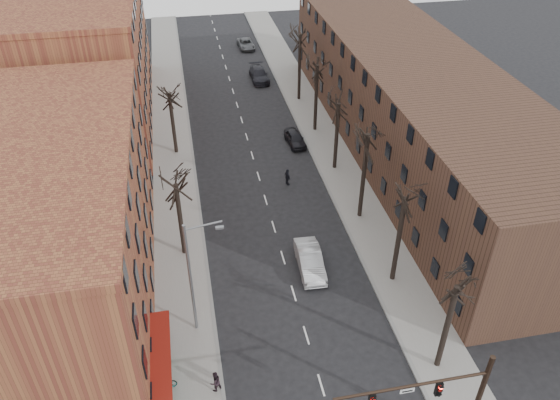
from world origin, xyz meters
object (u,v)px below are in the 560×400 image
silver_sedan (310,261)px  parked_car_mid (259,74)px  bicycle (161,383)px  parked_car_near (295,138)px

silver_sedan → parked_car_mid: 36.51m
bicycle → silver_sedan: bearing=-51.5°
parked_car_near → parked_car_mid: bearing=88.5°
parked_car_near → silver_sedan: bearing=-103.8°
silver_sedan → parked_car_mid: (2.03, 36.45, -0.05)m
silver_sedan → parked_car_near: size_ratio=1.24×
parked_car_near → parked_car_mid: (-1.00, 17.36, 0.08)m
parked_car_mid → bicycle: 47.19m
parked_car_mid → bicycle: (-13.40, -45.24, -0.13)m
silver_sedan → parked_car_near: 19.33m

